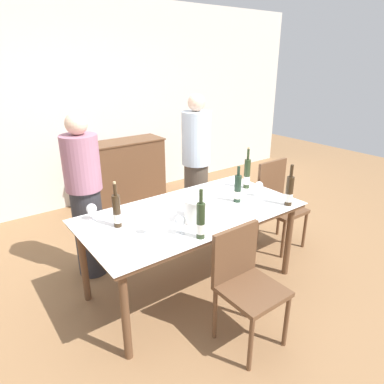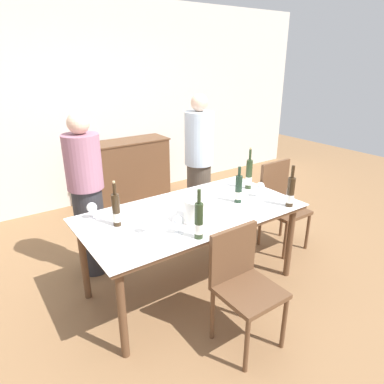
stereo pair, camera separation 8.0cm
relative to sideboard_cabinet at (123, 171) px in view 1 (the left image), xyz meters
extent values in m
plane|color=olive|center=(-0.45, -2.31, -0.45)|extent=(12.00, 12.00, 0.00)
cube|color=silver|center=(-0.45, 0.29, 0.95)|extent=(8.00, 0.10, 2.80)
cube|color=brown|center=(0.00, 0.00, -0.01)|extent=(1.20, 0.44, 0.88)
cube|color=brown|center=(0.00, 0.00, 0.44)|extent=(1.23, 0.46, 0.02)
cylinder|color=brown|center=(-1.32, -2.71, -0.09)|extent=(0.06, 0.06, 0.73)
cylinder|color=brown|center=(0.41, -2.71, -0.09)|extent=(0.06, 0.06, 0.73)
cylinder|color=brown|center=(-1.32, -1.92, -0.09)|extent=(0.06, 0.06, 0.73)
cylinder|color=brown|center=(0.41, -1.92, -0.09)|extent=(0.06, 0.06, 0.73)
cube|color=brown|center=(-0.45, -2.31, 0.30)|extent=(1.89, 0.95, 0.04)
cube|color=white|center=(-0.45, -2.31, 0.32)|extent=(1.92, 0.98, 0.01)
cylinder|color=white|center=(-0.55, -2.50, 0.42)|extent=(0.20, 0.20, 0.20)
cylinder|color=white|center=(-0.55, -2.50, 0.51)|extent=(0.21, 0.21, 0.01)
cylinder|color=#28381E|center=(0.34, -2.18, 0.47)|extent=(0.06, 0.06, 0.30)
cylinder|color=white|center=(0.34, -2.18, 0.40)|extent=(0.06, 0.06, 0.08)
cylinder|color=#28381E|center=(0.34, -2.18, 0.68)|extent=(0.02, 0.02, 0.11)
cylinder|color=tan|center=(0.34, -2.18, 0.74)|extent=(0.02, 0.02, 0.02)
cylinder|color=#1E3323|center=(0.01, -2.39, 0.45)|extent=(0.06, 0.06, 0.25)
cylinder|color=silver|center=(0.01, -2.39, 0.39)|extent=(0.07, 0.07, 0.07)
cylinder|color=#1E3323|center=(0.01, -2.39, 0.62)|extent=(0.03, 0.03, 0.09)
cylinder|color=#332314|center=(0.33, -2.72, 0.45)|extent=(0.07, 0.07, 0.27)
cylinder|color=white|center=(0.33, -2.72, 0.40)|extent=(0.07, 0.07, 0.07)
cylinder|color=#332314|center=(0.33, -2.72, 0.64)|extent=(0.03, 0.03, 0.11)
cylinder|color=#332314|center=(-1.09, -2.19, 0.45)|extent=(0.06, 0.06, 0.26)
cylinder|color=silver|center=(-1.09, -2.19, 0.39)|extent=(0.06, 0.06, 0.07)
cylinder|color=#332314|center=(-1.09, -2.19, 0.63)|extent=(0.03, 0.03, 0.09)
cylinder|color=tan|center=(-1.09, -2.19, 0.69)|extent=(0.02, 0.02, 0.02)
cylinder|color=#28381E|center=(-0.68, -2.73, 0.46)|extent=(0.06, 0.06, 0.28)
cylinder|color=white|center=(-0.68, -2.73, 0.40)|extent=(0.06, 0.06, 0.08)
cylinder|color=#28381E|center=(-0.68, -2.73, 0.65)|extent=(0.03, 0.03, 0.11)
cylinder|color=white|center=(-0.77, -2.58, 0.32)|extent=(0.07, 0.07, 0.00)
cylinder|color=white|center=(-0.77, -2.58, 0.36)|extent=(0.01, 0.01, 0.07)
sphere|color=white|center=(-0.77, -2.58, 0.43)|extent=(0.09, 0.09, 0.09)
cylinder|color=white|center=(-0.33, -2.20, 0.32)|extent=(0.07, 0.07, 0.00)
cylinder|color=white|center=(-0.33, -2.20, 0.36)|extent=(0.01, 0.01, 0.06)
sphere|color=white|center=(-0.33, -2.20, 0.42)|extent=(0.08, 0.08, 0.08)
cylinder|color=white|center=(-1.21, -1.95, 0.32)|extent=(0.06, 0.06, 0.00)
cylinder|color=white|center=(-1.21, -1.95, 0.36)|extent=(0.01, 0.01, 0.06)
sphere|color=white|center=(-1.21, -1.95, 0.42)|extent=(0.08, 0.08, 0.08)
cylinder|color=white|center=(0.27, -2.41, 0.32)|extent=(0.06, 0.06, 0.00)
cylinder|color=white|center=(0.27, -2.41, 0.36)|extent=(0.01, 0.01, 0.08)
sphere|color=white|center=(0.27, -2.41, 0.43)|extent=(0.08, 0.08, 0.08)
cylinder|color=white|center=(-0.51, -2.34, 0.32)|extent=(0.07, 0.07, 0.00)
cylinder|color=white|center=(-0.51, -2.34, 0.37)|extent=(0.01, 0.01, 0.08)
sphere|color=white|center=(-0.51, -2.34, 0.43)|extent=(0.08, 0.08, 0.08)
cylinder|color=white|center=(-0.96, -2.43, 0.32)|extent=(0.07, 0.07, 0.00)
cylinder|color=white|center=(-0.96, -2.43, 0.36)|extent=(0.01, 0.01, 0.06)
sphere|color=white|center=(-0.96, -2.43, 0.41)|extent=(0.08, 0.08, 0.08)
cylinder|color=brown|center=(-0.70, -3.30, -0.23)|extent=(0.03, 0.03, 0.44)
cylinder|color=brown|center=(-0.33, -3.30, -0.23)|extent=(0.03, 0.03, 0.44)
cylinder|color=brown|center=(-0.70, -2.93, -0.23)|extent=(0.03, 0.03, 0.44)
cylinder|color=brown|center=(-0.33, -2.93, -0.23)|extent=(0.03, 0.03, 0.44)
cube|color=brown|center=(-0.52, -3.12, 0.01)|extent=(0.42, 0.42, 0.04)
cube|color=brown|center=(-0.52, -2.93, 0.23)|extent=(0.42, 0.04, 0.41)
cylinder|color=brown|center=(0.62, -2.50, -0.24)|extent=(0.03, 0.03, 0.43)
cylinder|color=brown|center=(0.99, -2.50, -0.24)|extent=(0.03, 0.03, 0.43)
cylinder|color=brown|center=(0.62, -2.13, -0.24)|extent=(0.03, 0.03, 0.43)
cylinder|color=brown|center=(0.99, -2.13, -0.24)|extent=(0.03, 0.03, 0.43)
cube|color=brown|center=(0.80, -2.31, -0.01)|extent=(0.42, 0.42, 0.04)
cube|color=brown|center=(0.80, -2.12, 0.26)|extent=(0.42, 0.04, 0.50)
cylinder|color=#2D2D33|center=(-1.11, -1.53, -0.01)|extent=(0.28, 0.28, 0.89)
cylinder|color=#9E667A|center=(-1.11, -1.53, 0.69)|extent=(0.33, 0.33, 0.50)
sphere|color=beige|center=(-1.11, -1.53, 1.04)|extent=(0.20, 0.20, 0.20)
cylinder|color=#51473D|center=(0.25, -1.45, -0.02)|extent=(0.28, 0.28, 0.87)
cylinder|color=silver|center=(0.25, -1.45, 0.72)|extent=(0.33, 0.33, 0.60)
sphere|color=beige|center=(0.25, -1.45, 1.11)|extent=(0.19, 0.19, 0.19)
camera|label=1|loc=(-2.07, -4.48, 1.56)|focal=32.00mm
camera|label=2|loc=(-2.00, -4.53, 1.56)|focal=32.00mm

